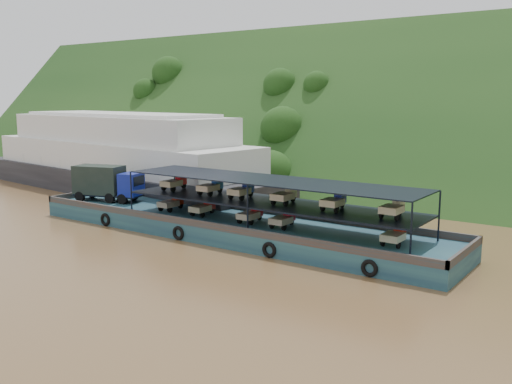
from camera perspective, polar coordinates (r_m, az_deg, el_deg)
The scene contains 4 objects.
ground at distance 40.55m, azimuth -0.14°, elevation -5.31°, with size 160.00×160.00×0.00m, color brown.
hillside at distance 72.39m, azimuth 16.60°, elevation 0.87°, with size 140.00×28.00×28.00m, color #143312.
cargo_barge at distance 43.79m, azimuth -3.59°, elevation -2.75°, with size 35.00×7.18×4.54m.
passenger_ferry at distance 65.65m, azimuth -13.51°, elevation 3.44°, with size 43.48×15.15×8.62m.
Camera 1 is at (22.71, -31.95, 10.36)m, focal length 40.00 mm.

